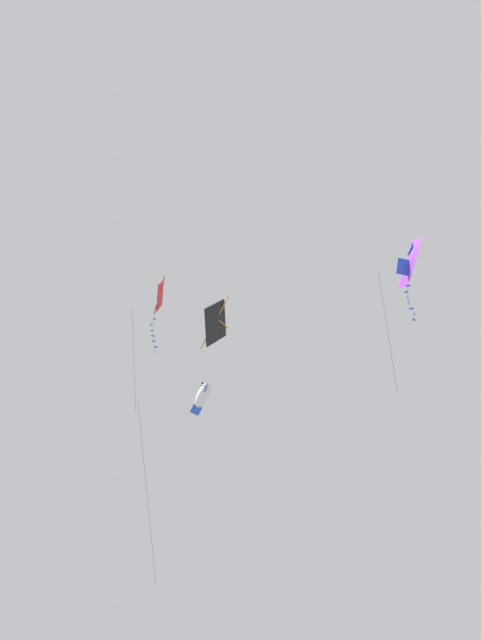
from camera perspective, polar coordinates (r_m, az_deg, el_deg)
The scene contains 4 objects.
kite_diamond_low_drifter at distance 37.33m, azimuth -6.31°, elevation 1.85°, with size 1.43×1.96×7.03m.
kite_delta_near_left at distance 30.04m, azimuth 12.94°, elevation 4.26°, with size 1.70×2.59×5.90m.
kite_fish_mid_left at distance 33.35m, azimuth -2.93°, elevation -5.88°, with size 3.23×4.02×8.51m.
kite_diamond_far_centre at distance 28.60m, azimuth -1.96°, elevation -0.19°, with size 1.09×2.07×2.30m.
Camera 1 is at (1.43, 29.06, 6.74)m, focal length 41.07 mm.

